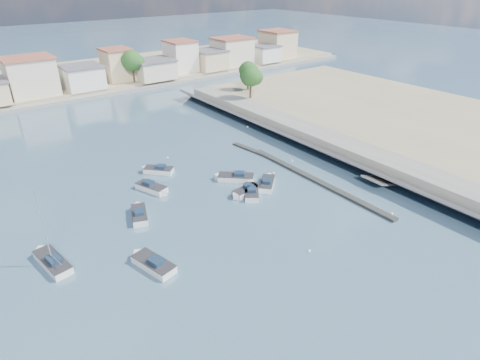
# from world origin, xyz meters

# --- Properties ---
(ground) EXTENTS (400.00, 400.00, 0.00)m
(ground) POSITION_xyz_m (0.00, 40.00, 0.00)
(ground) COLOR #334F67
(ground) RESTS_ON ground
(seawall_walkway) EXTENTS (5.00, 90.00, 1.80)m
(seawall_walkway) POSITION_xyz_m (18.50, 13.00, 0.90)
(seawall_walkway) COLOR slate
(seawall_walkway) RESTS_ON ground
(seawall_embankment) EXTENTS (49.65, 90.00, 2.90)m
(seawall_embankment) POSITION_xyz_m (40.10, 12.99, 0.85)
(seawall_embankment) COLOR slate
(seawall_embankment) RESTS_ON ground
(breakwater) EXTENTS (2.00, 31.02, 0.35)m
(breakwater) POSITION_xyz_m (6.90, 12.69, 0.17)
(breakwater) COLOR black
(breakwater) RESTS_ON ground
(far_shore_land) EXTENTS (160.00, 40.00, 1.40)m
(far_shore_land) POSITION_xyz_m (0.00, 92.00, 0.70)
(far_shore_land) COLOR gray
(far_shore_land) RESTS_ON ground
(far_shore_quay) EXTENTS (160.00, 2.50, 0.80)m
(far_shore_quay) POSITION_xyz_m (0.00, 71.00, 0.40)
(far_shore_quay) COLOR slate
(far_shore_quay) RESTS_ON ground
(far_town) EXTENTS (113.01, 12.80, 8.35)m
(far_town) POSITION_xyz_m (10.71, 76.92, 4.93)
(far_town) COLOR beige
(far_town) RESTS_ON far_shore_land
(shore_trees) EXTENTS (74.56, 38.32, 7.92)m
(shore_trees) POSITION_xyz_m (8.34, 68.11, 6.22)
(shore_trees) COLOR #38281E
(shore_trees) RESTS_ON ground
(motorboat_a) EXTENTS (3.07, 5.51, 1.48)m
(motorboat_a) POSITION_xyz_m (-19.72, 6.93, 0.38)
(motorboat_a) COLOR silver
(motorboat_a) RESTS_ON ground
(motorboat_b) EXTENTS (4.03, 4.56, 1.48)m
(motorboat_b) POSITION_xyz_m (-2.54, 12.58, 0.38)
(motorboat_b) COLOR silver
(motorboat_b) RESTS_ON ground
(motorboat_c) EXTENTS (5.02, 4.80, 1.48)m
(motorboat_c) POSITION_xyz_m (-2.01, 17.20, 0.38)
(motorboat_c) COLOR silver
(motorboat_c) RESTS_ON ground
(motorboat_d) EXTENTS (4.33, 1.94, 1.48)m
(motorboat_d) POSITION_xyz_m (-3.29, 12.97, 0.38)
(motorboat_d) COLOR silver
(motorboat_d) RESTS_ON ground
(motorboat_e) EXTENTS (3.04, 4.76, 1.48)m
(motorboat_e) POSITION_xyz_m (-16.87, 16.31, 0.38)
(motorboat_e) COLOR silver
(motorboat_e) RESTS_ON ground
(motorboat_f) EXTENTS (4.12, 4.24, 1.48)m
(motorboat_f) POSITION_xyz_m (-9.68, 25.93, 0.38)
(motorboat_f) COLOR silver
(motorboat_f) RESTS_ON ground
(motorboat_g) EXTENTS (3.22, 5.01, 1.48)m
(motorboat_g) POSITION_xyz_m (-12.67, 21.25, 0.38)
(motorboat_g) COLOR silver
(motorboat_g) RESTS_ON ground
(motorboat_h) EXTENTS (4.41, 4.21, 1.48)m
(motorboat_h) POSITION_xyz_m (0.69, 13.11, 0.38)
(motorboat_h) COLOR silver
(motorboat_h) RESTS_ON ground
(sailboat) EXTENTS (2.70, 6.08, 9.00)m
(sailboat) POSITION_xyz_m (-27.69, 13.29, 0.42)
(sailboat) COLOR silver
(sailboat) RESTS_ON ground
(mooring_buoys) EXTENTS (19.33, 35.46, 0.34)m
(mooring_buoys) POSITION_xyz_m (3.79, 15.51, 0.05)
(mooring_buoys) COLOR white
(mooring_buoys) RESTS_ON ground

